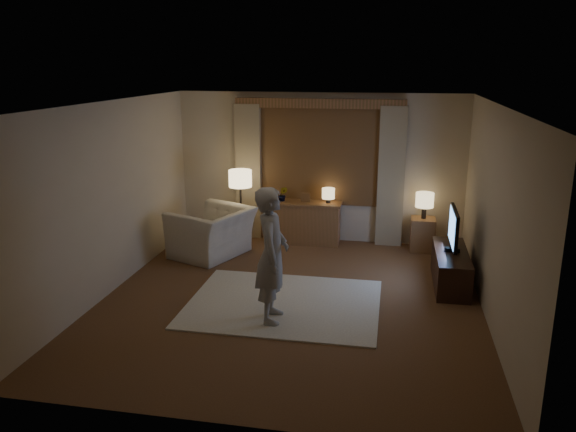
% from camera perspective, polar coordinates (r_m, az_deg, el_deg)
% --- Properties ---
extents(room, '(5.04, 5.54, 2.64)m').
position_cam_1_polar(room, '(7.68, 0.95, 2.14)').
color(room, brown).
rests_on(room, ground).
extents(rug, '(2.50, 2.00, 0.02)m').
position_cam_1_polar(rug, '(7.51, -0.43, -8.86)').
color(rug, '#EBE4C6').
rests_on(rug, floor).
extents(sideboard, '(1.20, 0.40, 0.70)m').
position_cam_1_polar(sideboard, '(9.87, 1.75, -0.76)').
color(sideboard, brown).
rests_on(sideboard, floor).
extents(picture_frame, '(0.16, 0.02, 0.20)m').
position_cam_1_polar(picture_frame, '(9.75, 1.77, 1.78)').
color(picture_frame, brown).
rests_on(picture_frame, sideboard).
extents(plant, '(0.17, 0.13, 0.30)m').
position_cam_1_polar(plant, '(9.81, -0.53, 2.16)').
color(plant, '#999999').
rests_on(plant, sideboard).
extents(table_lamp_sideboard, '(0.22, 0.22, 0.30)m').
position_cam_1_polar(table_lamp_sideboard, '(9.68, 4.12, 2.23)').
color(table_lamp_sideboard, black).
rests_on(table_lamp_sideboard, sideboard).
extents(floor_lamp, '(0.39, 0.39, 1.34)m').
position_cam_1_polar(floor_lamp, '(9.53, -4.87, 3.39)').
color(floor_lamp, black).
rests_on(floor_lamp, floor).
extents(armchair, '(1.42, 1.51, 0.78)m').
position_cam_1_polar(armchair, '(9.29, -7.73, -1.68)').
color(armchair, beige).
rests_on(armchair, floor).
extents(side_table, '(0.40, 0.40, 0.56)m').
position_cam_1_polar(side_table, '(9.75, 13.50, -1.83)').
color(side_table, brown).
rests_on(side_table, floor).
extents(table_lamp_side, '(0.30, 0.30, 0.44)m').
position_cam_1_polar(table_lamp_side, '(9.60, 13.72, 1.53)').
color(table_lamp_side, black).
rests_on(table_lamp_side, side_table).
extents(tv_stand, '(0.45, 1.40, 0.50)m').
position_cam_1_polar(tv_stand, '(8.37, 16.18, -5.11)').
color(tv_stand, black).
rests_on(tv_stand, floor).
extents(tv, '(0.21, 0.85, 0.62)m').
position_cam_1_polar(tv, '(8.19, 16.47, -1.24)').
color(tv, black).
rests_on(tv, tv_stand).
extents(person, '(0.46, 0.65, 1.67)m').
position_cam_1_polar(person, '(6.75, -1.64, -3.98)').
color(person, '#B5B1A7').
rests_on(person, rug).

